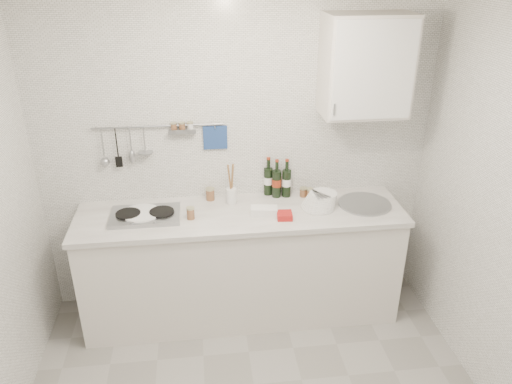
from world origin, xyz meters
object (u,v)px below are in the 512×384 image
wall_cabinet (366,66)px  plate_stack_sink (320,201)px  plate_stack_hob (140,215)px  wine_bottles (277,178)px  utensil_crock (231,194)px

wall_cabinet → plate_stack_sink: size_ratio=2.55×
plate_stack_hob → wine_bottles: 1.08m
wall_cabinet → plate_stack_sink: bearing=-159.4°
plate_stack_sink → wall_cabinet: bearing=20.6°
plate_stack_sink → wine_bottles: size_ratio=0.89×
plate_stack_hob → wall_cabinet: bearing=4.2°
wine_bottles → utensil_crock: bearing=-167.0°
wall_cabinet → plate_stack_hob: (-1.63, -0.12, -1.01)m
wall_cabinet → plate_stack_hob: bearing=-175.8°
wine_bottles → plate_stack_sink: bearing=-38.3°
utensil_crock → plate_stack_hob: bearing=-166.9°
plate_stack_hob → plate_stack_sink: bearing=0.4°
plate_stack_hob → utensil_crock: 0.70m
plate_stack_sink → utensil_crock: utensil_crock is taller
plate_stack_hob → utensil_crock: size_ratio=0.90×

